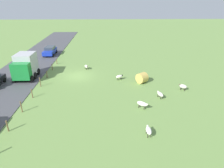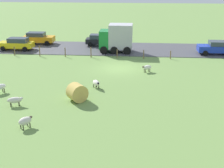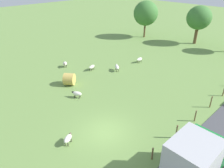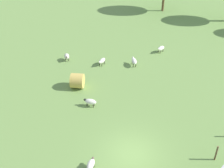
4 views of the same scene
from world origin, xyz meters
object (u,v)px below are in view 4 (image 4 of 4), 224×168
Objects in this scene: sheep_1 at (134,61)px; hay_bale_0 at (77,81)px; sheep_5 at (90,102)px; sheep_2 at (161,48)px; sheep_4 at (67,56)px; sheep_0 at (91,164)px; sheep_3 at (102,61)px.

hay_bale_0 reaches higher than sheep_1.
sheep_1 is 8.27m from sheep_5.
sheep_4 is at bearing -125.05° from sheep_2.
hay_bale_0 is (4.91, -2.54, 0.21)m from sheep_4.
sheep_1 is at bearing 35.99° from sheep_4.
sheep_0 is 0.93× the size of sheep_5.
sheep_5 reaches higher than sheep_3.
sheep_5 is at bearing -76.30° from sheep_1.
hay_bale_0 reaches higher than sheep_4.
sheep_3 is 4.04m from sheep_4.
sheep_4 reaches higher than sheep_3.
hay_bale_0 is (-1.32, -11.42, 0.21)m from sheep_2.
sheep_0 reaches higher than sheep_5.
sheep_3 is at bearing -111.91° from sheep_2.
sheep_0 is 15.56m from sheep_4.
sheep_0 is at bearing -60.46° from sheep_1.
sheep_1 reaches higher than sheep_5.
sheep_2 is 7.36m from sheep_3.
sheep_3 is at bearing 107.30° from hay_bale_0.
sheep_1 is at bearing 103.70° from sheep_5.
sheep_3 is 4.81m from hay_bale_0.
sheep_1 is at bearing 80.84° from hay_bale_0.
sheep_1 is at bearing 119.54° from sheep_0.
sheep_5 is at bearing -20.06° from hay_bale_0.
sheep_1 is 1.07× the size of sheep_2.
sheep_4 is (-13.19, 8.26, 0.01)m from sheep_0.
sheep_0 is 0.87× the size of sheep_1.
sheep_2 is at bearing 87.39° from sheep_1.
sheep_5 is (-5.20, 4.60, -0.02)m from sheep_0.
hay_bale_0 is at bearing 145.33° from sheep_0.
sheep_0 is at bearing -46.73° from sheep_3.
sheep_4 is at bearing 155.39° from sheep_5.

